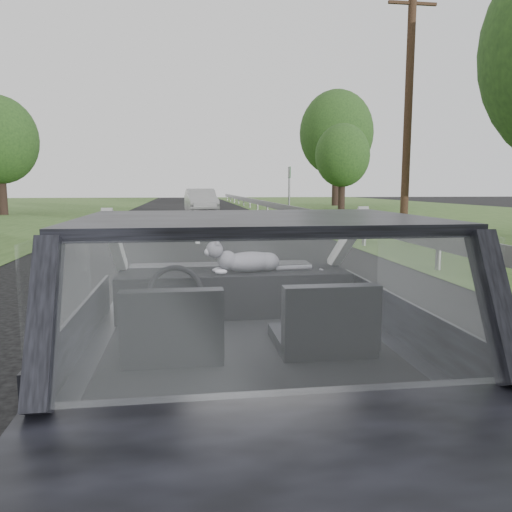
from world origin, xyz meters
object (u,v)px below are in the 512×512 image
object	(u,v)px
other_car	(201,202)
highway_sign	(289,190)
subject_car	(244,335)
utility_pole	(408,108)
cat	(250,260)

from	to	relation	value
other_car	highway_sign	size ratio (longest dim) A/B	1.62
subject_car	utility_pole	distance (m)	16.67
subject_car	highway_sign	xyz separation A→B (m)	(5.86, 26.72, 0.64)
subject_car	utility_pole	world-z (taller)	utility_pole
cat	other_car	xyz separation A→B (m)	(0.44, 24.96, -0.35)
utility_pole	subject_car	bearing A→B (deg)	-117.61
cat	other_car	distance (m)	24.97
other_car	utility_pole	xyz separation A→B (m)	(7.00, -11.12, 3.61)
subject_car	highway_sign	world-z (taller)	highway_sign
cat	utility_pole	distance (m)	16.05
highway_sign	utility_pole	xyz separation A→B (m)	(1.68, -12.30, 2.97)
utility_pole	cat	bearing A→B (deg)	-118.24
cat	highway_sign	world-z (taller)	highway_sign
subject_car	utility_pole	bearing A→B (deg)	62.39
subject_car	highway_sign	distance (m)	27.36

